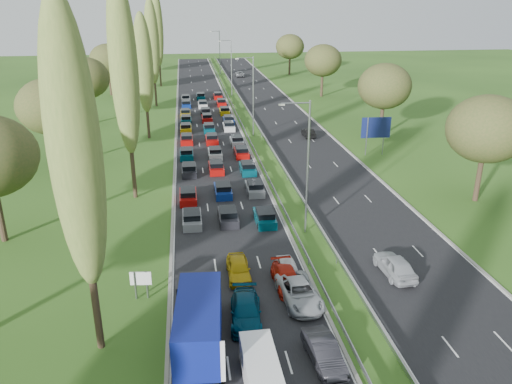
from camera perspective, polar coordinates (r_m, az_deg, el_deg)
ground at (r=80.12m, az=-0.50°, el=6.81°), size 260.00×260.00×0.00m
near_carriageway at (r=81.96m, az=-5.46°, el=7.04°), size 10.50×215.00×0.04m
far_carriageway at (r=83.62m, az=3.89°, el=7.36°), size 10.50×215.00×0.04m
central_reservation at (r=82.39m, az=-0.74°, el=7.60°), size 2.36×215.00×0.32m
lamp_columns at (r=76.91m, az=-0.32°, el=10.78°), size 0.18×140.18×12.00m
poplar_row at (r=65.83m, az=-13.49°, el=14.12°), size 2.80×127.80×22.44m
woodland_left at (r=62.97m, az=-23.17°, el=8.37°), size 8.00×166.00×11.10m
woodland_right at (r=71.25m, az=16.99°, el=10.44°), size 8.00×153.00×11.10m
traffic_queue_fill at (r=77.24m, az=-5.27°, el=6.51°), size 9.10×68.98×0.80m
near_car_7 at (r=33.46m, az=-1.17°, el=-13.44°), size 2.41×5.05×1.42m
near_car_8 at (r=38.13m, az=-2.02°, el=-8.74°), size 1.73×4.25×1.44m
near_car_9 at (r=30.41m, az=7.77°, el=-17.69°), size 1.86×4.43×1.42m
near_car_10 at (r=35.40m, az=4.99°, el=-11.35°), size 2.84×5.44×1.46m
near_car_11 at (r=37.08m, az=3.54°, el=-9.82°), size 1.98×4.58×1.31m
near_car_12 at (r=37.93m, az=3.73°, el=-8.99°), size 1.69×4.11×1.39m
far_car_0 at (r=39.85m, az=15.59°, el=-8.04°), size 2.17×4.82×1.61m
far_car_1 at (r=77.64m, az=6.01°, el=6.74°), size 1.43×3.98×1.31m
far_car_2 at (r=142.27m, az=-1.84°, el=13.36°), size 2.53×5.25×1.44m
blue_lorry at (r=30.61m, az=-6.58°, el=-14.42°), size 2.51×9.03×3.81m
white_van_rear at (r=28.87m, az=0.45°, el=-19.36°), size 1.80×4.60×1.85m
info_sign at (r=36.22m, az=-13.02°, el=-9.91°), size 1.50×0.27×2.10m
direction_sign at (r=69.21m, az=13.54°, el=6.99°), size 4.00×0.27×5.20m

